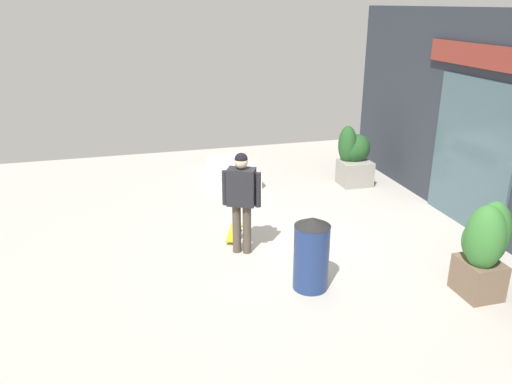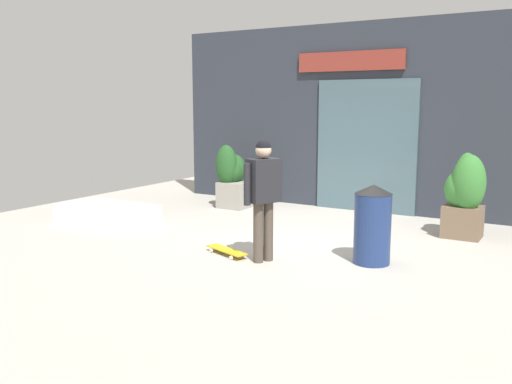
{
  "view_description": "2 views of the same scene",
  "coord_description": "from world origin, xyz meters",
  "px_view_note": "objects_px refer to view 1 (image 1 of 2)",
  "views": [
    {
      "loc": [
        6.8,
        -2.56,
        3.65
      ],
      "look_at": [
        -0.35,
        -0.62,
        0.86
      ],
      "focal_mm": 35.57,
      "sensor_mm": 36.0,
      "label": 1
    },
    {
      "loc": [
        3.48,
        -7.02,
        2.06
      ],
      "look_at": [
        -0.35,
        -0.62,
        0.86
      ],
      "focal_mm": 38.75,
      "sensor_mm": 36.0,
      "label": 2
    }
  ],
  "objects_px": {
    "planter_box_left": "(484,246)",
    "skateboarder": "(241,194)",
    "planter_box_right": "(354,155)",
    "skateboard": "(234,233)",
    "trash_bin": "(311,253)"
  },
  "relations": [
    {
      "from": "skateboarder",
      "to": "planter_box_left",
      "type": "xyz_separation_m",
      "value": [
        2.0,
        2.72,
        -0.25
      ]
    },
    {
      "from": "skateboard",
      "to": "planter_box_left",
      "type": "xyz_separation_m",
      "value": [
        2.59,
        2.71,
        0.66
      ]
    },
    {
      "from": "skateboard",
      "to": "planter_box_right",
      "type": "bearing_deg",
      "value": -37.76
    },
    {
      "from": "skateboard",
      "to": "planter_box_right",
      "type": "xyz_separation_m",
      "value": [
        -1.89,
        3.02,
        0.57
      ]
    },
    {
      "from": "trash_bin",
      "to": "skateboard",
      "type": "bearing_deg",
      "value": -160.81
    },
    {
      "from": "skateboarder",
      "to": "skateboard",
      "type": "height_order",
      "value": "skateboarder"
    },
    {
      "from": "skateboarder",
      "to": "planter_box_right",
      "type": "height_order",
      "value": "skateboarder"
    },
    {
      "from": "skateboarder",
      "to": "skateboard",
      "type": "relative_size",
      "value": 2.13
    },
    {
      "from": "planter_box_right",
      "to": "skateboarder",
      "type": "bearing_deg",
      "value": -50.67
    },
    {
      "from": "skateboarder",
      "to": "planter_box_right",
      "type": "xyz_separation_m",
      "value": [
        -2.48,
        3.02,
        -0.34
      ]
    },
    {
      "from": "skateboard",
      "to": "trash_bin",
      "type": "xyz_separation_m",
      "value": [
        1.84,
        0.64,
        0.46
      ]
    },
    {
      "from": "planter_box_left",
      "to": "trash_bin",
      "type": "height_order",
      "value": "planter_box_left"
    },
    {
      "from": "skateboarder",
      "to": "planter_box_right",
      "type": "distance_m",
      "value": 3.92
    },
    {
      "from": "planter_box_left",
      "to": "trash_bin",
      "type": "distance_m",
      "value": 2.21
    },
    {
      "from": "planter_box_left",
      "to": "skateboarder",
      "type": "bearing_deg",
      "value": -126.38
    }
  ]
}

